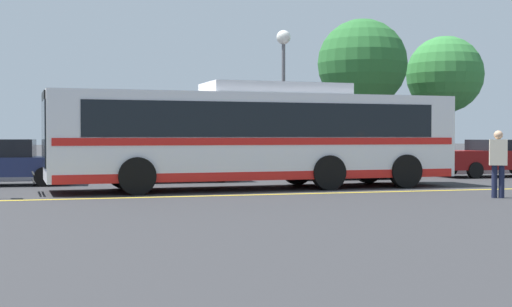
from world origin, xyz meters
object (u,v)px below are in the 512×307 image
parked_car_4 (497,157)px  street_lamp (283,64)px  parked_car_2 (178,160)px  parked_car_3 (346,159)px  transit_bus (257,135)px  tree_1 (445,75)px  pedestrian_0 (498,160)px  tree_0 (362,64)px

parked_car_4 → street_lamp: street_lamp is taller
parked_car_2 → parked_car_3: (6.11, -0.08, 0.00)m
transit_bus → tree_1: bearing=-55.1°
parked_car_4 → pedestrian_0: 9.93m
parked_car_3 → tree_1: 9.57m
parked_car_4 → pedestrian_0: size_ratio=2.86×
parked_car_4 → parked_car_2: bearing=88.6°
transit_bus → tree_0: bearing=-43.7°
transit_bus → parked_car_2: size_ratio=2.98×
street_lamp → tree_0: tree_0 is taller
tree_0 → parked_car_2: bearing=-153.2°
parked_car_2 → parked_car_4: 12.25m
street_lamp → tree_1: 8.86m
tree_0 → street_lamp: bearing=-158.8°
transit_bus → street_lamp: (2.98, 6.64, 2.81)m
pedestrian_0 → tree_1: 15.59m
parked_car_2 → street_lamp: 6.60m
transit_bus → street_lamp: 7.80m
tree_0 → tree_1: 4.53m
parked_car_2 → parked_car_4: bearing=-91.9°
transit_bus → pedestrian_0: size_ratio=7.34×
transit_bus → pedestrian_0: bearing=-136.8°
street_lamp → pedestrian_0: bearing=-80.2°
parked_car_3 → tree_1: (7.11, 5.27, 3.64)m
street_lamp → parked_car_3: bearing=-63.9°
transit_bus → pedestrian_0: (4.94, -4.74, -0.63)m
street_lamp → tree_0: size_ratio=0.87×
parked_car_4 → street_lamp: (-7.56, 3.18, 3.67)m
transit_bus → parked_car_3: 5.83m
parked_car_2 → tree_0: (8.77, 4.44, 3.94)m
parked_car_3 → parked_car_4: size_ratio=0.86×
tree_1 → tree_0: bearing=-170.4°
parked_car_2 → transit_bus: bearing=-156.2°
transit_bus → tree_0: size_ratio=1.88×
parked_car_2 → tree_1: size_ratio=0.68×
parked_car_3 → transit_bus: bearing=-49.2°
tree_0 → tree_1: bearing=9.6°
parked_car_3 → tree_1: size_ratio=0.68×
parked_car_3 → tree_0: 6.56m
street_lamp → tree_1: (8.55, 2.34, -0.03)m
parked_car_2 → pedestrian_0: (6.65, -8.54, 0.24)m
parked_car_3 → pedestrian_0: size_ratio=2.47×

